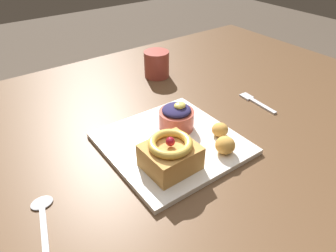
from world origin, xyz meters
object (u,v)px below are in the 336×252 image
object	(u,v)px
cake_slice	(170,154)
fritter_middle	(220,130)
front_plate	(173,142)
fritter_front	(225,145)
spoon	(43,214)
berry_ramekin	(176,117)
fork	(255,102)
coffee_mug	(157,64)

from	to	relation	value
cake_slice	fritter_middle	size ratio (longest dim) A/B	2.73
front_plate	fritter_front	bearing A→B (deg)	-57.23
fritter_middle	spoon	size ratio (longest dim) A/B	0.30
berry_ramekin	fork	bearing A→B (deg)	-3.95
fritter_middle	spoon	bearing A→B (deg)	177.02
fritter_front	fork	size ratio (longest dim) A/B	0.34
cake_slice	berry_ramekin	xyz separation A→B (m)	(0.09, 0.10, -0.00)
spoon	coffee_mug	distance (m)	0.59
front_plate	fritter_front	world-z (taller)	fritter_front
fritter_front	coffee_mug	distance (m)	0.43
fritter_middle	spoon	xyz separation A→B (m)	(-0.40, 0.02, -0.02)
front_plate	berry_ramekin	bearing A→B (deg)	44.80
fritter_front	berry_ramekin	bearing A→B (deg)	101.38
fritter_middle	spoon	distance (m)	0.40
cake_slice	fork	xyz separation A→B (m)	(0.36, 0.08, -0.04)
spoon	fork	bearing A→B (deg)	-71.97
fritter_front	coffee_mug	size ratio (longest dim) A/B	0.51
front_plate	cake_slice	world-z (taller)	cake_slice
coffee_mug	front_plate	bearing A→B (deg)	-118.51
berry_ramekin	fritter_middle	bearing A→B (deg)	-53.20
cake_slice	coffee_mug	bearing A→B (deg)	59.10
cake_slice	spoon	distance (m)	0.25
fork	spoon	distance (m)	0.61
coffee_mug	fork	bearing A→B (deg)	-67.41
fritter_front	spoon	xyz separation A→B (m)	(-0.37, 0.07, -0.03)
fritter_front	fritter_middle	size ratio (longest dim) A/B	1.12
berry_ramekin	spoon	bearing A→B (deg)	-169.65
fritter_front	spoon	size ratio (longest dim) A/B	0.34
front_plate	cake_slice	bearing A→B (deg)	-130.81
coffee_mug	fritter_front	bearing A→B (deg)	-104.82
front_plate	fritter_middle	bearing A→B (deg)	-25.52
front_plate	fritter_front	size ratio (longest dim) A/B	6.69
cake_slice	berry_ramekin	world-z (taller)	cake_slice
front_plate	coffee_mug	world-z (taller)	coffee_mug
berry_ramekin	spoon	size ratio (longest dim) A/B	0.66
fritter_front	cake_slice	bearing A→B (deg)	165.46
berry_ramekin	front_plate	bearing A→B (deg)	-135.20
cake_slice	berry_ramekin	distance (m)	0.14
cake_slice	berry_ramekin	bearing A→B (deg)	47.59
cake_slice	fork	bearing A→B (deg)	13.33
fritter_front	coffee_mug	xyz separation A→B (m)	(0.11, 0.42, 0.01)
front_plate	berry_ramekin	size ratio (longest dim) A/B	3.45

